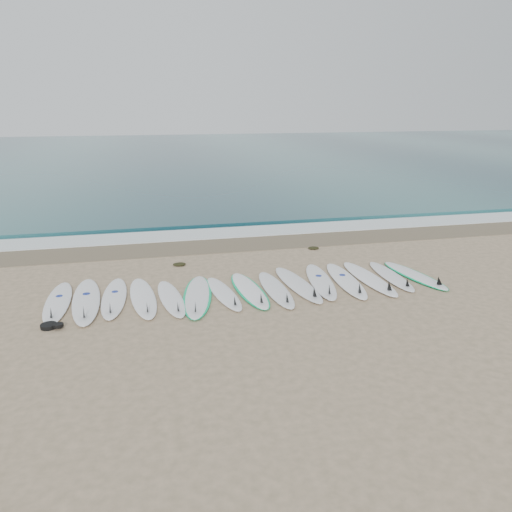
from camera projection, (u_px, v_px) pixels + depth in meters
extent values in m
plane|color=#9D8566|center=(250.00, 291.00, 11.88)|extent=(120.00, 120.00, 0.00)
cube|color=#1E4F57|center=(169.00, 155.00, 42.14)|extent=(120.00, 55.00, 0.03)
cube|color=brown|center=(222.00, 245.00, 15.69)|extent=(120.00, 1.80, 0.01)
cube|color=silver|center=(216.00, 233.00, 16.99)|extent=(120.00, 1.40, 0.04)
cube|color=#1E4F57|center=(210.00, 223.00, 18.38)|extent=(120.00, 1.00, 0.10)
ellipsoid|color=white|center=(58.00, 302.00, 11.11)|extent=(0.57, 2.60, 0.08)
cone|color=black|center=(51.00, 312.00, 10.19)|extent=(0.22, 0.28, 0.28)
cylinder|color=navy|center=(59.00, 296.00, 11.33)|extent=(0.15, 0.15, 0.01)
ellipsoid|color=white|center=(86.00, 300.00, 11.19)|extent=(0.77, 2.94, 0.09)
cone|color=black|center=(84.00, 311.00, 10.16)|extent=(0.26, 0.32, 0.31)
cylinder|color=navy|center=(86.00, 294.00, 11.43)|extent=(0.18, 0.18, 0.01)
ellipsoid|color=white|center=(114.00, 297.00, 11.37)|extent=(0.63, 2.61, 0.08)
cone|color=black|center=(110.00, 307.00, 10.43)|extent=(0.23, 0.28, 0.28)
cylinder|color=navy|center=(115.00, 292.00, 11.59)|extent=(0.15, 0.15, 0.01)
ellipsoid|color=white|center=(143.00, 297.00, 11.38)|extent=(0.77, 2.68, 0.09)
cone|color=black|center=(147.00, 307.00, 10.45)|extent=(0.25, 0.30, 0.28)
ellipsoid|color=white|center=(171.00, 298.00, 11.34)|extent=(0.75, 2.41, 0.08)
cone|color=black|center=(178.00, 306.00, 10.52)|extent=(0.23, 0.27, 0.25)
ellipsoid|color=white|center=(197.00, 296.00, 11.46)|extent=(0.96, 2.75, 0.09)
ellipsoid|color=#00C772|center=(197.00, 296.00, 11.47)|extent=(1.06, 2.78, 0.06)
cone|color=black|center=(195.00, 306.00, 10.48)|extent=(0.27, 0.32, 0.29)
ellipsoid|color=white|center=(224.00, 293.00, 11.63)|extent=(0.78, 2.34, 0.07)
cone|color=black|center=(235.00, 301.00, 10.84)|extent=(0.23, 0.27, 0.24)
ellipsoid|color=white|center=(249.00, 290.00, 11.82)|extent=(0.71, 2.54, 0.08)
ellipsoid|color=#00C772|center=(249.00, 290.00, 11.82)|extent=(0.80, 2.57, 0.06)
cone|color=black|center=(261.00, 298.00, 10.94)|extent=(0.23, 0.28, 0.27)
ellipsoid|color=white|center=(276.00, 289.00, 11.87)|extent=(0.56, 2.54, 0.08)
cone|color=black|center=(287.00, 297.00, 10.97)|extent=(0.22, 0.27, 0.27)
ellipsoid|color=silver|center=(297.00, 284.00, 12.20)|extent=(0.80, 2.72, 0.09)
cone|color=black|center=(314.00, 292.00, 11.26)|extent=(0.25, 0.31, 0.29)
ellipsoid|color=white|center=(321.00, 281.00, 12.41)|extent=(0.93, 2.71, 0.09)
cone|color=black|center=(329.00, 289.00, 11.44)|extent=(0.26, 0.31, 0.28)
cylinder|color=navy|center=(319.00, 276.00, 12.64)|extent=(0.17, 0.17, 0.01)
ellipsoid|color=white|center=(346.00, 280.00, 12.46)|extent=(0.75, 2.73, 0.09)
cone|color=black|center=(360.00, 288.00, 11.49)|extent=(0.25, 0.30, 0.29)
cylinder|color=navy|center=(342.00, 275.00, 12.69)|extent=(0.17, 0.17, 0.01)
ellipsoid|color=white|center=(369.00, 278.00, 12.60)|extent=(0.68, 2.73, 0.09)
cone|color=black|center=(389.00, 286.00, 11.64)|extent=(0.24, 0.30, 0.29)
ellipsoid|color=white|center=(391.00, 276.00, 12.78)|extent=(0.56, 2.39, 0.08)
cone|color=black|center=(407.00, 282.00, 11.92)|extent=(0.21, 0.26, 0.25)
ellipsoid|color=white|center=(414.00, 275.00, 12.84)|extent=(0.88, 2.44, 0.08)
ellipsoid|color=#00C772|center=(414.00, 275.00, 12.84)|extent=(0.97, 2.47, 0.06)
cone|color=black|center=(439.00, 281.00, 12.02)|extent=(0.24, 0.28, 0.26)
ellipsoid|color=black|center=(179.00, 264.00, 13.72)|extent=(0.36, 0.28, 0.07)
ellipsoid|color=black|center=(314.00, 248.00, 15.25)|extent=(0.34, 0.27, 0.07)
cylinder|color=black|center=(49.00, 326.00, 9.92)|extent=(0.32, 0.32, 0.08)
cylinder|color=black|center=(58.00, 325.00, 9.86)|extent=(0.20, 0.20, 0.06)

